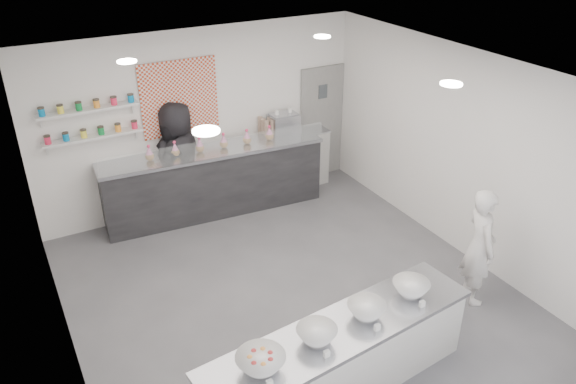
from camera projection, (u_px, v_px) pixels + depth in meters
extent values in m
plane|color=#515156|center=(291.00, 294.00, 7.57)|extent=(6.00, 6.00, 0.00)
plane|color=white|center=(292.00, 77.00, 6.16)|extent=(6.00, 6.00, 0.00)
plane|color=white|center=(202.00, 121.00, 9.19)|extent=(5.50, 0.00, 5.50)
plane|color=white|center=(55.00, 259.00, 5.69)|extent=(0.00, 6.00, 6.00)
plane|color=white|center=(458.00, 153.00, 8.04)|extent=(0.00, 6.00, 6.00)
cube|color=gray|center=(321.00, 123.00, 10.36)|extent=(0.88, 0.04, 2.10)
cube|color=#BC3111|center=(179.00, 98.00, 8.81)|extent=(1.25, 0.03, 1.20)
cube|color=silver|center=(93.00, 137.00, 8.31)|extent=(1.45, 0.22, 0.04)
cube|color=silver|center=(88.00, 110.00, 8.12)|extent=(1.45, 0.22, 0.04)
cylinder|color=white|center=(206.00, 131.00, 4.80)|extent=(0.24, 0.24, 0.02)
cylinder|color=white|center=(451.00, 84.00, 6.00)|extent=(0.24, 0.24, 0.02)
cylinder|color=white|center=(127.00, 61.00, 6.81)|extent=(0.24, 0.24, 0.02)
cylinder|color=white|center=(322.00, 37.00, 8.01)|extent=(0.24, 0.24, 0.02)
cube|color=#B0B0AC|center=(340.00, 360.00, 5.91)|extent=(3.20, 1.02, 0.86)
cube|color=black|center=(214.00, 181.00, 9.30)|extent=(3.71, 0.96, 1.14)
cube|color=white|center=(218.00, 148.00, 8.70)|extent=(3.60, 0.31, 0.31)
cube|color=#B0B0AC|center=(291.00, 161.00, 10.14)|extent=(1.40, 0.45, 1.04)
cube|color=#93969E|center=(284.00, 125.00, 9.74)|extent=(0.51, 0.35, 0.39)
imported|color=silver|center=(480.00, 246.00, 7.15)|extent=(0.58, 0.69, 1.61)
imported|color=black|center=(172.00, 170.00, 9.11)|extent=(0.81, 0.64, 1.62)
imported|color=black|center=(179.00, 160.00, 9.10)|extent=(1.10, 0.90, 1.93)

